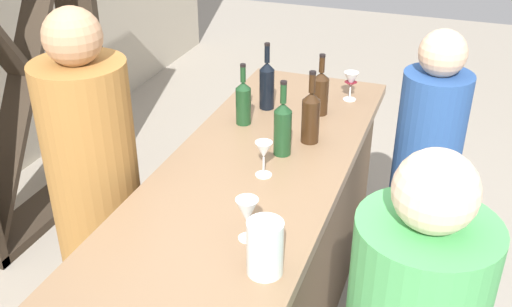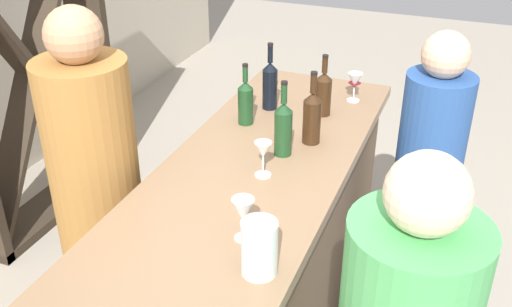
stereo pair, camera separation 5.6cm
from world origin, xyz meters
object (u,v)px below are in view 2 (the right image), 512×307
object	(u,v)px
wine_rack	(31,72)
person_right_guest	(100,209)
wine_bottle_second_left_amber_brown	(312,116)
wine_bottle_center_olive_green	(246,101)
wine_glass_near_right	(263,152)
water_pitcher	(259,248)
wine_bottle_rightmost_amber_brown	(323,92)
wine_glass_near_left	(355,82)
person_center_guest	(424,192)
wine_bottle_leftmost_olive_green	(283,127)
wine_glass_near_center	(243,212)
wine_bottle_second_right_near_black	(270,84)

from	to	relation	value
wine_rack	person_right_guest	size ratio (longest dim) A/B	1.14
wine_bottle_second_left_amber_brown	wine_bottle_center_olive_green	xyz separation A→B (m)	(0.07, 0.34, -0.01)
wine_glass_near_right	person_right_guest	xyz separation A→B (m)	(-0.17, 0.68, -0.33)
wine_rack	water_pitcher	distance (m)	2.26
wine_rack	wine_bottle_rightmost_amber_brown	xyz separation A→B (m)	(-0.03, -1.77, 0.16)
wine_bottle_center_olive_green	water_pitcher	bearing A→B (deg)	-155.36
wine_rack	wine_glass_near_left	size ratio (longest dim) A/B	12.72
wine_bottle_rightmost_amber_brown	person_right_guest	size ratio (longest dim) A/B	0.18
wine_glass_near_left	person_center_guest	xyz separation A→B (m)	(-0.25, -0.42, -0.40)
person_right_guest	wine_glass_near_left	bearing A→B (deg)	52.14
person_center_guest	wine_bottle_leftmost_olive_green	bearing A→B (deg)	12.18
wine_bottle_leftmost_olive_green	wine_glass_near_right	size ratio (longest dim) A/B	2.22
person_center_guest	wine_glass_near_center	bearing A→B (deg)	40.65
water_pitcher	person_right_guest	size ratio (longest dim) A/B	0.11
wine_bottle_second_left_amber_brown	person_center_guest	world-z (taller)	person_center_guest
wine_bottle_rightmost_amber_brown	person_right_guest	bearing A→B (deg)	137.47
water_pitcher	wine_rack	bearing A→B (deg)	57.43
wine_rack	wine_bottle_second_right_near_black	world-z (taller)	wine_rack
wine_bottle_leftmost_olive_green	water_pitcher	xyz separation A→B (m)	(-0.74, -0.18, -0.03)
wine_bottle_center_olive_green	wine_bottle_rightmost_amber_brown	world-z (taller)	wine_bottle_rightmost_amber_brown
wine_bottle_rightmost_amber_brown	wine_glass_near_right	bearing A→B (deg)	174.55
wine_rack	wine_bottle_center_olive_green	size ratio (longest dim) A/B	6.42
wine_rack	water_pitcher	size ratio (longest dim) A/B	10.14
person_center_guest	wine_glass_near_right	bearing A→B (deg)	22.61
wine_glass_near_left	wine_glass_near_right	distance (m)	0.86
wine_bottle_center_olive_green	wine_glass_near_left	distance (m)	0.60
wine_rack	person_center_guest	bearing A→B (deg)	-91.82
wine_bottle_rightmost_amber_brown	water_pitcher	distance (m)	1.19
wine_glass_near_left	person_right_guest	bearing A→B (deg)	140.43
wine_bottle_leftmost_olive_green	person_right_guest	bearing A→B (deg)	117.72
wine_bottle_second_left_amber_brown	wine_bottle_rightmost_amber_brown	world-z (taller)	wine_bottle_second_left_amber_brown
wine_bottle_second_right_near_black	wine_bottle_rightmost_amber_brown	size ratio (longest dim) A/B	1.11
wine_bottle_rightmost_amber_brown	water_pitcher	world-z (taller)	wine_bottle_rightmost_amber_brown
wine_bottle_second_left_amber_brown	wine_glass_near_left	xyz separation A→B (m)	(0.51, -0.07, -0.02)
wine_rack	wine_bottle_second_right_near_black	bearing A→B (deg)	-92.13
wine_bottle_second_right_near_black	wine_glass_near_center	size ratio (longest dim) A/B	2.11
wine_glass_near_left	person_center_guest	world-z (taller)	person_center_guest
wine_glass_near_right	person_center_guest	bearing A→B (deg)	-44.49
wine_bottle_leftmost_olive_green	wine_bottle_second_right_near_black	xyz separation A→B (m)	(0.42, 0.21, 0.00)
wine_bottle_rightmost_amber_brown	wine_bottle_leftmost_olive_green	bearing A→B (deg)	174.03
wine_bottle_center_olive_green	wine_bottle_second_right_near_black	distance (m)	0.21
wine_glass_near_center	person_center_guest	size ratio (longest dim) A/B	0.11
wine_bottle_second_right_near_black	wine_bottle_center_olive_green	bearing A→B (deg)	167.44
wine_bottle_second_left_amber_brown	person_center_guest	distance (m)	0.69
wine_rack	person_center_guest	size ratio (longest dim) A/B	1.28
person_center_guest	person_right_guest	xyz separation A→B (m)	(-0.77, 1.27, 0.07)
wine_bottle_rightmost_amber_brown	wine_glass_near_right	xyz separation A→B (m)	(-0.64, 0.06, -0.01)
wine_bottle_center_olive_green	person_right_guest	world-z (taller)	person_right_guest
wine_bottle_second_left_amber_brown	wine_glass_near_left	world-z (taller)	wine_bottle_second_left_amber_brown
wine_bottle_rightmost_amber_brown	wine_bottle_center_olive_green	bearing A→B (deg)	126.51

